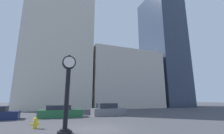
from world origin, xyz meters
TOP-DOWN VIEW (x-y plane):
  - ground_plane at (0.00, 0.00)m, footprint 200.00×200.00m
  - building_tall_tower at (-2.30, 24.00)m, footprint 13.18×12.00m
  - building_storefront_row at (13.17, 24.00)m, footprint 16.76×12.00m
  - building_glass_modern at (26.73, 24.00)m, footprint 8.56×12.00m
  - street_clock at (-1.89, -0.59)m, footprint 0.83×0.83m
  - car_green at (-1.81, 7.71)m, footprint 4.49×1.78m
  - car_grey at (3.73, 7.71)m, footprint 4.04×1.87m
  - fire_hydrant_near at (-3.63, 1.60)m, footprint 0.61×0.26m

SIDE VIEW (x-z plane):
  - ground_plane at x=0.00m, z-range 0.00..0.00m
  - fire_hydrant_near at x=-3.63m, z-range 0.00..0.71m
  - car_green at x=-1.81m, z-range -0.09..1.18m
  - car_grey at x=3.73m, z-range -0.11..1.32m
  - street_clock at x=-1.89m, z-range 0.20..4.86m
  - building_storefront_row at x=13.17m, z-range 0.00..13.13m
  - building_tall_tower at x=-2.30m, z-range 0.00..28.75m
  - building_glass_modern at x=26.73m, z-range 0.00..33.04m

